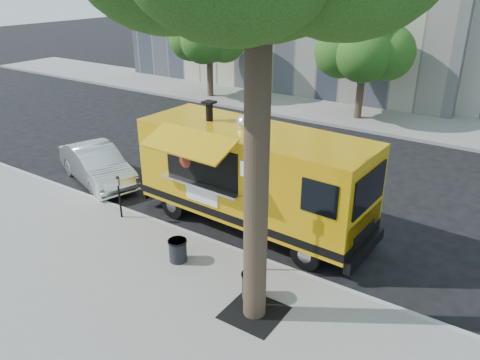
# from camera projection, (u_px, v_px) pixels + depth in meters

# --- Properties ---
(ground) EXTENTS (120.00, 120.00, 0.00)m
(ground) POSITION_uv_depth(u_px,v_px,m) (230.00, 230.00, 13.54)
(ground) COLOR black
(ground) RESTS_ON ground
(sidewalk) EXTENTS (60.00, 6.00, 0.15)m
(sidewalk) POSITION_uv_depth(u_px,v_px,m) (128.00, 302.00, 10.47)
(sidewalk) COLOR gray
(sidewalk) RESTS_ON ground
(curb) EXTENTS (60.00, 0.14, 0.16)m
(curb) POSITION_uv_depth(u_px,v_px,m) (210.00, 242.00, 12.80)
(curb) COLOR #999993
(curb) RESTS_ON ground
(far_sidewalk) EXTENTS (60.00, 5.00, 0.15)m
(far_sidewalk) POSITION_uv_depth(u_px,v_px,m) (382.00, 118.00, 23.77)
(far_sidewalk) COLOR gray
(far_sidewalk) RESTS_ON ground
(tree_well) EXTENTS (1.20, 1.20, 0.02)m
(tree_well) POSITION_uv_depth(u_px,v_px,m) (254.00, 312.00, 10.02)
(tree_well) COLOR black
(tree_well) RESTS_ON sidewalk
(far_tree_a) EXTENTS (3.42, 3.42, 5.36)m
(far_tree_a) POSITION_uv_depth(u_px,v_px,m) (209.00, 32.00, 26.45)
(far_tree_a) COLOR #33261C
(far_tree_a) RESTS_ON far_sidewalk
(far_tree_b) EXTENTS (3.60, 3.60, 5.50)m
(far_tree_b) POSITION_uv_depth(u_px,v_px,m) (365.00, 42.00, 22.15)
(far_tree_b) COLOR #33261C
(far_tree_b) RESTS_ON far_sidewalk
(sign_post) EXTENTS (0.28, 0.06, 3.00)m
(sign_post) POSITION_uv_depth(u_px,v_px,m) (246.00, 208.00, 10.82)
(sign_post) COLOR silver
(sign_post) RESTS_ON sidewalk
(parking_meter) EXTENTS (0.11, 0.11, 1.33)m
(parking_meter) POSITION_uv_depth(u_px,v_px,m) (119.00, 192.00, 13.64)
(parking_meter) COLOR black
(parking_meter) RESTS_ON sidewalk
(food_truck) EXTENTS (7.14, 3.41, 3.49)m
(food_truck) POSITION_uv_depth(u_px,v_px,m) (252.00, 175.00, 13.12)
(food_truck) COLOR #D39A0B
(food_truck) RESTS_ON ground
(sedan) EXTENTS (4.23, 2.60, 1.32)m
(sedan) POSITION_uv_depth(u_px,v_px,m) (97.00, 165.00, 16.42)
(sedan) COLOR silver
(sedan) RESTS_ON ground
(trash_bin_left) EXTENTS (0.49, 0.49, 0.58)m
(trash_bin_left) POSITION_uv_depth(u_px,v_px,m) (178.00, 250.00, 11.74)
(trash_bin_left) COLOR black
(trash_bin_left) RESTS_ON sidewalk
(trash_bin_right) EXTENTS (0.53, 0.53, 0.63)m
(trash_bin_right) POSITION_uv_depth(u_px,v_px,m) (253.00, 285.00, 10.37)
(trash_bin_right) COLOR black
(trash_bin_right) RESTS_ON sidewalk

